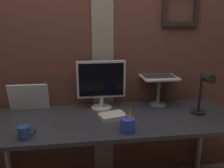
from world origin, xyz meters
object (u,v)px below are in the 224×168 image
Objects in this scene: laptop at (157,69)px; pen_cup at (128,125)px; monitor at (101,82)px; coffee_mug at (24,132)px; whiteboard_panel at (29,97)px; desk_lamp at (204,89)px.

laptop is 0.72m from pen_cup.
monitor is 3.65× the size of coffee_mug.
pen_cup is at bearing -34.64° from whiteboard_panel.
coffee_mug is at bearing -82.84° from whiteboard_panel.
pen_cup is at bearing 0.01° from coffee_mug.
laptop reaches higher than monitor.
coffee_mug is (-1.06, -0.55, -0.27)m from laptop.
laptop is 1.23m from coffee_mug.
laptop is at bearing 2.08° from whiteboard_panel.
whiteboard_panel is 1.44m from desk_lamp.
monitor reaches higher than whiteboard_panel.
laptop is (0.51, 0.07, 0.08)m from monitor.
monitor is 0.62m from whiteboard_panel.
pen_cup is at bearing -124.64° from laptop.
whiteboard_panel is at bearing -177.92° from laptop.
desk_lamp is 2.15× the size of pen_cup.
desk_lamp is 0.70m from pen_cup.
monitor is at bearing 41.33° from coffee_mug.
whiteboard_panel reaches higher than coffee_mug.
whiteboard_panel is 0.52m from coffee_mug.
desk_lamp is (0.78, -0.28, -0.02)m from monitor.
pen_cup is at bearing -74.80° from monitor.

